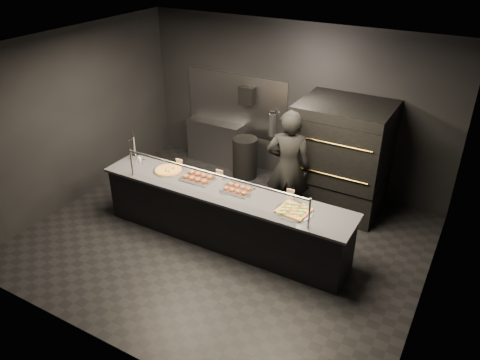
{
  "coord_description": "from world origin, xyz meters",
  "views": [
    {
      "loc": [
        3.24,
        -5.19,
        4.45
      ],
      "look_at": [
        0.18,
        0.2,
        1.04
      ],
      "focal_mm": 35.0,
      "sensor_mm": 36.0,
      "label": 1
    }
  ],
  "objects_px": {
    "service_counter": "(223,215)",
    "square_pizza": "(294,211)",
    "pizza_oven": "(341,156)",
    "round_pizza": "(168,170)",
    "beer_tap": "(135,150)",
    "fire_extinguisher": "(272,125)",
    "slider_tray_a": "(198,177)",
    "worker": "(288,168)",
    "prep_shelf": "(216,142)",
    "slider_tray_b": "(237,189)",
    "towel_dispenser": "(247,96)",
    "trash_bin": "(245,158)"
  },
  "relations": [
    {
      "from": "service_counter",
      "to": "square_pizza",
      "type": "relative_size",
      "value": 7.69
    },
    {
      "from": "pizza_oven",
      "to": "round_pizza",
      "type": "relative_size",
      "value": 3.86
    },
    {
      "from": "beer_tap",
      "to": "fire_extinguisher",
      "type": "bearing_deg",
      "value": 56.0
    },
    {
      "from": "slider_tray_a",
      "to": "worker",
      "type": "bearing_deg",
      "value": 39.89
    },
    {
      "from": "prep_shelf",
      "to": "fire_extinguisher",
      "type": "height_order",
      "value": "fire_extinguisher"
    },
    {
      "from": "prep_shelf",
      "to": "round_pizza",
      "type": "xyz_separation_m",
      "value": [
        0.51,
        -2.23,
        0.49
      ]
    },
    {
      "from": "slider_tray_a",
      "to": "slider_tray_b",
      "type": "bearing_deg",
      "value": -0.86
    },
    {
      "from": "prep_shelf",
      "to": "square_pizza",
      "type": "relative_size",
      "value": 2.25
    },
    {
      "from": "prep_shelf",
      "to": "worker",
      "type": "height_order",
      "value": "worker"
    },
    {
      "from": "pizza_oven",
      "to": "round_pizza",
      "type": "distance_m",
      "value": 2.92
    },
    {
      "from": "service_counter",
      "to": "slider_tray_a",
      "type": "height_order",
      "value": "service_counter"
    },
    {
      "from": "towel_dispenser",
      "to": "slider_tray_b",
      "type": "height_order",
      "value": "towel_dispenser"
    },
    {
      "from": "service_counter",
      "to": "square_pizza",
      "type": "height_order",
      "value": "service_counter"
    },
    {
      "from": "prep_shelf",
      "to": "slider_tray_b",
      "type": "distance_m",
      "value": 2.92
    },
    {
      "from": "slider_tray_b",
      "to": "square_pizza",
      "type": "height_order",
      "value": "slider_tray_b"
    },
    {
      "from": "trash_bin",
      "to": "round_pizza",
      "type": "bearing_deg",
      "value": -99.6
    },
    {
      "from": "prep_shelf",
      "to": "beer_tap",
      "type": "height_order",
      "value": "beer_tap"
    },
    {
      "from": "service_counter",
      "to": "fire_extinguisher",
      "type": "relative_size",
      "value": 8.12
    },
    {
      "from": "towel_dispenser",
      "to": "square_pizza",
      "type": "bearing_deg",
      "value": -49.41
    },
    {
      "from": "slider_tray_a",
      "to": "trash_bin",
      "type": "distance_m",
      "value": 2.05
    },
    {
      "from": "towel_dispenser",
      "to": "slider_tray_a",
      "type": "relative_size",
      "value": 0.68
    },
    {
      "from": "service_counter",
      "to": "slider_tray_b",
      "type": "xyz_separation_m",
      "value": [
        0.2,
        0.08,
        0.48
      ]
    },
    {
      "from": "towel_dispenser",
      "to": "fire_extinguisher",
      "type": "xyz_separation_m",
      "value": [
        0.55,
        0.01,
        -0.49
      ]
    },
    {
      "from": "towel_dispenser",
      "to": "service_counter",
      "type": "bearing_deg",
      "value": -69.37
    },
    {
      "from": "prep_shelf",
      "to": "beer_tap",
      "type": "relative_size",
      "value": 2.2
    },
    {
      "from": "service_counter",
      "to": "round_pizza",
      "type": "distance_m",
      "value": 1.19
    },
    {
      "from": "prep_shelf",
      "to": "square_pizza",
      "type": "distance_m",
      "value": 3.68
    },
    {
      "from": "slider_tray_a",
      "to": "trash_bin",
      "type": "height_order",
      "value": "slider_tray_a"
    },
    {
      "from": "service_counter",
      "to": "prep_shelf",
      "type": "relative_size",
      "value": 3.42
    },
    {
      "from": "slider_tray_b",
      "to": "trash_bin",
      "type": "relative_size",
      "value": 0.64
    },
    {
      "from": "pizza_oven",
      "to": "prep_shelf",
      "type": "relative_size",
      "value": 1.59
    },
    {
      "from": "fire_extinguisher",
      "to": "worker",
      "type": "height_order",
      "value": "worker"
    },
    {
      "from": "slider_tray_a",
      "to": "square_pizza",
      "type": "height_order",
      "value": "slider_tray_a"
    },
    {
      "from": "pizza_oven",
      "to": "beer_tap",
      "type": "distance_m",
      "value": 3.51
    },
    {
      "from": "pizza_oven",
      "to": "slider_tray_b",
      "type": "xyz_separation_m",
      "value": [
        -1.0,
        -1.82,
        -0.02
      ]
    },
    {
      "from": "pizza_oven",
      "to": "slider_tray_b",
      "type": "height_order",
      "value": "pizza_oven"
    },
    {
      "from": "service_counter",
      "to": "beer_tap",
      "type": "xyz_separation_m",
      "value": [
        -1.85,
        0.17,
        0.61
      ]
    },
    {
      "from": "trash_bin",
      "to": "worker",
      "type": "height_order",
      "value": "worker"
    },
    {
      "from": "pizza_oven",
      "to": "slider_tray_a",
      "type": "height_order",
      "value": "pizza_oven"
    },
    {
      "from": "beer_tap",
      "to": "service_counter",
      "type": "bearing_deg",
      "value": -5.29
    },
    {
      "from": "beer_tap",
      "to": "pizza_oven",
      "type": "bearing_deg",
      "value": 29.51
    },
    {
      "from": "square_pizza",
      "to": "worker",
      "type": "relative_size",
      "value": 0.27
    },
    {
      "from": "prep_shelf",
      "to": "trash_bin",
      "type": "relative_size",
      "value": 1.48
    },
    {
      "from": "pizza_oven",
      "to": "prep_shelf",
      "type": "bearing_deg",
      "value": 171.46
    },
    {
      "from": "slider_tray_a",
      "to": "slider_tray_b",
      "type": "xyz_separation_m",
      "value": [
        0.72,
        -0.01,
        -0.0
      ]
    },
    {
      "from": "round_pizza",
      "to": "worker",
      "type": "xyz_separation_m",
      "value": [
        1.7,
        0.94,
        0.05
      ]
    },
    {
      "from": "pizza_oven",
      "to": "round_pizza",
      "type": "height_order",
      "value": "pizza_oven"
    },
    {
      "from": "worker",
      "to": "prep_shelf",
      "type": "bearing_deg",
      "value": -47.88
    },
    {
      "from": "prep_shelf",
      "to": "trash_bin",
      "type": "distance_m",
      "value": 0.88
    },
    {
      "from": "service_counter",
      "to": "round_pizza",
      "type": "height_order",
      "value": "service_counter"
    }
  ]
}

